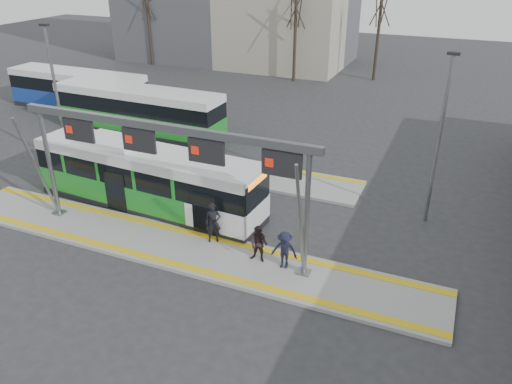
{
  "coord_description": "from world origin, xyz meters",
  "views": [
    {
      "loc": [
        10.02,
        -14.87,
        11.41
      ],
      "look_at": [
        2.36,
        3.0,
        1.75
      ],
      "focal_mm": 35.0,
      "sensor_mm": 36.0,
      "label": 1
    }
  ],
  "objects_px": {
    "gantry": "(164,150)",
    "passenger_c": "(284,250)",
    "hero_bus": "(147,179)",
    "passenger_a": "(213,223)",
    "passenger_b": "(259,244)"
  },
  "relations": [
    {
      "from": "passenger_a",
      "to": "hero_bus",
      "type": "bearing_deg",
      "value": 129.64
    },
    {
      "from": "gantry",
      "to": "passenger_c",
      "type": "relative_size",
      "value": 8.32
    },
    {
      "from": "gantry",
      "to": "passenger_b",
      "type": "bearing_deg",
      "value": 1.71
    },
    {
      "from": "hero_bus",
      "to": "passenger_c",
      "type": "relative_size",
      "value": 7.51
    },
    {
      "from": "gantry",
      "to": "hero_bus",
      "type": "relative_size",
      "value": 1.11
    },
    {
      "from": "hero_bus",
      "to": "passenger_a",
      "type": "distance_m",
      "value": 4.82
    },
    {
      "from": "gantry",
      "to": "hero_bus",
      "type": "height_order",
      "value": "gantry"
    },
    {
      "from": "passenger_c",
      "to": "passenger_a",
      "type": "bearing_deg",
      "value": 163.13
    },
    {
      "from": "passenger_b",
      "to": "gantry",
      "type": "bearing_deg",
      "value": -177.85
    },
    {
      "from": "gantry",
      "to": "passenger_b",
      "type": "relative_size",
      "value": 8.41
    },
    {
      "from": "passenger_a",
      "to": "passenger_c",
      "type": "xyz_separation_m",
      "value": [
        3.4,
        -0.63,
        -0.11
      ]
    },
    {
      "from": "passenger_b",
      "to": "passenger_c",
      "type": "xyz_separation_m",
      "value": [
        1.07,
        -0.03,
        0.01
      ]
    },
    {
      "from": "hero_bus",
      "to": "passenger_c",
      "type": "xyz_separation_m",
      "value": [
        7.85,
        -2.45,
        -0.53
      ]
    },
    {
      "from": "gantry",
      "to": "passenger_c",
      "type": "xyz_separation_m",
      "value": [
        5.03,
        0.09,
        -3.37
      ]
    },
    {
      "from": "hero_bus",
      "to": "passenger_a",
      "type": "height_order",
      "value": "hero_bus"
    }
  ]
}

